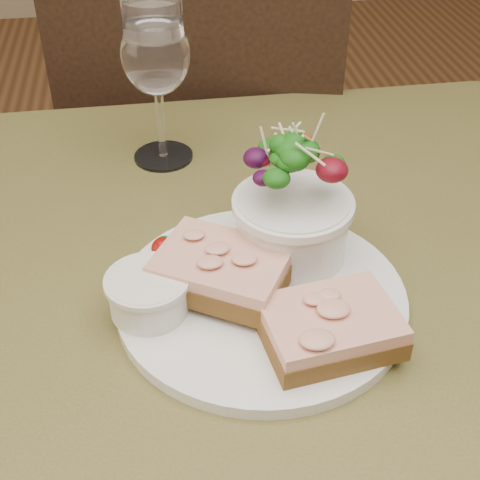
{
  "coord_description": "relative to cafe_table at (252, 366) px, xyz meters",
  "views": [
    {
      "loc": [
        -0.08,
        -0.45,
        1.16
      ],
      "look_at": [
        -0.01,
        0.0,
        0.81
      ],
      "focal_mm": 50.0,
      "sensor_mm": 36.0,
      "label": 1
    }
  ],
  "objects": [
    {
      "name": "cafe_table",
      "position": [
        0.0,
        0.0,
        0.0
      ],
      "size": [
        0.8,
        0.8,
        0.75
      ],
      "color": "#4C4520",
      "rests_on": "ground"
    },
    {
      "name": "chair_far",
      "position": [
        0.03,
        0.62,
        -0.36
      ],
      "size": [
        0.5,
        0.5,
        0.9
      ],
      "rotation": [
        0.0,
        0.0,
        2.91
      ],
      "color": "black",
      "rests_on": "ground"
    },
    {
      "name": "dinner_plate",
      "position": [
        0.0,
        -0.02,
        0.11
      ],
      "size": [
        0.26,
        0.26,
        0.01
      ],
      "primitive_type": "cylinder",
      "color": "white",
      "rests_on": "cafe_table"
    },
    {
      "name": "sandwich_front",
      "position": [
        0.05,
        -0.08,
        0.13
      ],
      "size": [
        0.12,
        0.09,
        0.03
      ],
      "rotation": [
        0.0,
        0.0,
        0.14
      ],
      "color": "#4B3014",
      "rests_on": "dinner_plate"
    },
    {
      "name": "sandwich_back",
      "position": [
        -0.03,
        -0.01,
        0.14
      ],
      "size": [
        0.14,
        0.13,
        0.03
      ],
      "rotation": [
        0.0,
        0.0,
        -0.54
      ],
      "color": "#4B3014",
      "rests_on": "dinner_plate"
    },
    {
      "name": "ramekin",
      "position": [
        -0.09,
        -0.02,
        0.13
      ],
      "size": [
        0.07,
        0.07,
        0.04
      ],
      "color": "white",
      "rests_on": "dinner_plate"
    },
    {
      "name": "salad_bowl",
      "position": [
        0.04,
        0.04,
        0.17
      ],
      "size": [
        0.1,
        0.1,
        0.13
      ],
      "color": "white",
      "rests_on": "dinner_plate"
    },
    {
      "name": "garnish",
      "position": [
        -0.07,
        0.05,
        0.12
      ],
      "size": [
        0.05,
        0.04,
        0.02
      ],
      "color": "#0B3E0B",
      "rests_on": "dinner_plate"
    },
    {
      "name": "wine_glass",
      "position": [
        -0.07,
        0.25,
        0.22
      ],
      "size": [
        0.08,
        0.08,
        0.18
      ],
      "color": "white",
      "rests_on": "cafe_table"
    }
  ]
}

